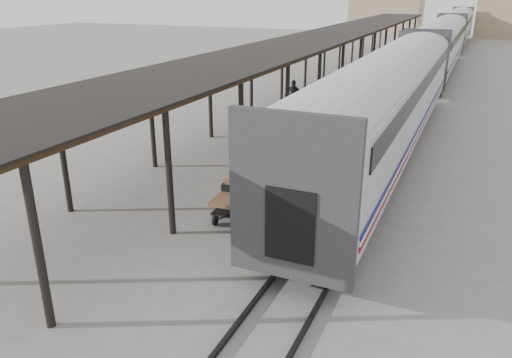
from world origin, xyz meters
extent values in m
plane|color=slate|center=(0.00, 0.00, 0.00)|extent=(160.00, 160.00, 0.00)
cube|color=silver|center=(3.20, 8.00, 2.60)|extent=(3.00, 24.00, 2.90)
cube|color=#28282B|center=(3.20, -3.90, 2.60)|extent=(3.04, 0.22, 3.50)
cube|color=black|center=(1.68, 8.00, 3.50)|extent=(0.04, 22.08, 0.65)
cube|color=black|center=(3.20, 8.00, 0.90)|extent=(2.55, 23.04, 0.50)
cube|color=silver|center=(3.20, 34.00, 2.60)|extent=(3.00, 24.00, 2.90)
cube|color=#28282B|center=(3.20, 22.10, 2.60)|extent=(3.04, 0.22, 3.50)
cube|color=black|center=(1.68, 34.00, 3.50)|extent=(0.04, 22.08, 0.65)
cube|color=black|center=(3.20, 34.00, 0.90)|extent=(2.55, 23.04, 0.50)
cube|color=silver|center=(3.20, 60.00, 2.60)|extent=(3.00, 24.00, 2.90)
cube|color=#28282B|center=(3.20, 48.10, 2.60)|extent=(3.04, 0.22, 3.50)
cube|color=black|center=(1.68, 60.00, 3.50)|extent=(0.04, 22.08, 0.65)
cube|color=black|center=(3.20, 60.00, 0.90)|extent=(2.55, 23.04, 0.50)
cube|color=black|center=(1.95, -0.50, 2.15)|extent=(0.50, 1.70, 2.00)
imported|color=silver|center=(1.95, -0.50, 2.01)|extent=(0.72, 0.89, 1.72)
cube|color=#A36846|center=(1.55, -0.65, 1.40)|extent=(0.57, 0.25, 0.42)
cube|color=#422B19|center=(-3.40, 24.00, 4.00)|extent=(4.60, 64.00, 0.18)
cube|color=black|center=(-3.40, 24.00, 4.12)|extent=(4.90, 64.30, 0.06)
cylinder|color=black|center=(-5.45, 24.00, 2.00)|extent=(0.20, 0.20, 4.00)
cylinder|color=black|center=(-5.45, 55.00, 2.00)|extent=(0.20, 0.20, 4.00)
cylinder|color=black|center=(-1.35, -7.00, 2.00)|extent=(0.20, 0.20, 4.00)
cylinder|color=black|center=(-1.35, 24.00, 2.00)|extent=(0.20, 0.20, 4.00)
cylinder|color=black|center=(-1.35, 55.00, 2.00)|extent=(0.20, 0.20, 4.00)
cube|color=black|center=(2.48, 34.00, 0.06)|extent=(0.10, 150.00, 0.12)
cube|color=black|center=(3.92, 34.00, 0.06)|extent=(0.10, 150.00, 0.12)
cube|color=tan|center=(-10.00, 82.00, 3.00)|extent=(12.00, 8.00, 6.00)
cube|color=brown|center=(0.03, 0.00, 0.80)|extent=(1.41, 2.48, 0.12)
cube|color=black|center=(0.03, 0.00, 0.45)|extent=(1.31, 2.37, 0.06)
cylinder|color=black|center=(-0.40, -0.98, 0.20)|extent=(0.11, 0.40, 0.40)
cylinder|color=black|center=(0.59, -0.91, 0.20)|extent=(0.11, 0.40, 0.40)
cylinder|color=black|center=(-0.54, 0.92, 0.20)|extent=(0.11, 0.40, 0.40)
cylinder|color=black|center=(0.46, 0.99, 0.20)|extent=(0.11, 0.40, 0.40)
cube|color=#39393C|center=(-0.22, 0.56, 0.96)|extent=(0.66, 0.50, 0.21)
cube|color=#A36846|center=(0.28, 0.76, 0.97)|extent=(0.66, 0.53, 0.21)
cube|color=black|center=(-0.32, 0.01, 0.97)|extent=(0.59, 0.44, 0.23)
cube|color=#3F472A|center=(0.31, 0.15, 0.94)|extent=(0.49, 0.37, 0.16)
cube|color=brown|center=(-0.20, 0.50, 1.18)|extent=(0.59, 0.43, 0.21)
cube|color=#A36846|center=(-0.25, 0.10, 1.21)|extent=(0.64, 0.53, 0.22)
cube|color=maroon|center=(-2.56, 18.82, 0.50)|extent=(0.97, 1.45, 0.82)
cube|color=maroon|center=(-2.52, 19.18, 1.05)|extent=(0.83, 0.63, 0.32)
cylinder|color=black|center=(-2.98, 18.36, 0.16)|extent=(0.14, 0.34, 0.33)
cylinder|color=black|center=(-2.26, 18.28, 0.16)|extent=(0.14, 0.34, 0.33)
cylinder|color=black|center=(-2.87, 19.36, 0.16)|extent=(0.14, 0.34, 0.33)
cylinder|color=black|center=(-2.14, 19.28, 0.16)|extent=(0.14, 0.34, 0.33)
imported|color=navy|center=(0.28, -0.65, 1.71)|extent=(0.59, 0.72, 1.71)
imported|color=black|center=(-3.56, 15.11, 0.97)|extent=(1.21, 0.70, 1.94)
camera|label=1|loc=(6.61, -13.65, 7.07)|focal=35.00mm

